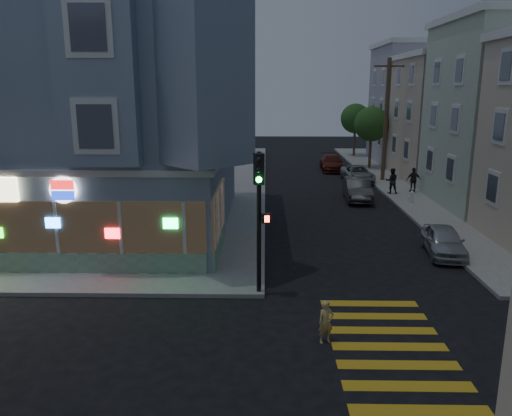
{
  "coord_description": "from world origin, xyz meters",
  "views": [
    {
      "loc": [
        3.01,
        -13.89,
        7.06
      ],
      "look_at": [
        2.63,
        5.95,
        2.24
      ],
      "focal_mm": 35.0,
      "sensor_mm": 36.0,
      "label": 1
    }
  ],
  "objects_px": {
    "utility_pole": "(386,118)",
    "fire_hydrant": "(412,196)",
    "street_tree_far": "(355,119)",
    "parked_car_d": "(358,174)",
    "running_child": "(326,322)",
    "traffic_signal": "(260,200)",
    "pedestrian_b": "(413,180)",
    "parked_car_c": "(332,163)",
    "pedestrian_a": "(392,181)",
    "street_tree_near": "(371,124)",
    "parked_car_a": "(444,241)",
    "parked_car_b": "(357,189)"
  },
  "relations": [
    {
      "from": "pedestrian_a",
      "to": "traffic_signal",
      "type": "height_order",
      "value": "traffic_signal"
    },
    {
      "from": "utility_pole",
      "to": "parked_car_c",
      "type": "xyz_separation_m",
      "value": [
        -3.23,
        5.2,
        -4.13
      ]
    },
    {
      "from": "pedestrian_a",
      "to": "running_child",
      "type": "bearing_deg",
      "value": 75.69
    },
    {
      "from": "pedestrian_b",
      "to": "fire_hydrant",
      "type": "relative_size",
      "value": 2.27
    },
    {
      "from": "parked_car_d",
      "to": "traffic_signal",
      "type": "distance_m",
      "value": 23.18
    },
    {
      "from": "street_tree_near",
      "to": "parked_car_d",
      "type": "xyz_separation_m",
      "value": [
        -2.12,
        -6.0,
        -3.33
      ]
    },
    {
      "from": "street_tree_far",
      "to": "parked_car_b",
      "type": "xyz_separation_m",
      "value": [
        -3.3,
        -20.53,
        -3.23
      ]
    },
    {
      "from": "pedestrian_b",
      "to": "fire_hydrant",
      "type": "distance_m",
      "value": 3.38
    },
    {
      "from": "utility_pole",
      "to": "fire_hydrant",
      "type": "distance_m",
      "value": 8.9
    },
    {
      "from": "pedestrian_a",
      "to": "utility_pole",
      "type": "bearing_deg",
      "value": -92.17
    },
    {
      "from": "street_tree_near",
      "to": "running_child",
      "type": "xyz_separation_m",
      "value": [
        -7.46,
        -30.97,
        -3.31
      ]
    },
    {
      "from": "utility_pole",
      "to": "pedestrian_a",
      "type": "distance_m",
      "value": 6.37
    },
    {
      "from": "parked_car_b",
      "to": "utility_pole",
      "type": "bearing_deg",
      "value": 67.68
    },
    {
      "from": "utility_pole",
      "to": "parked_car_d",
      "type": "relative_size",
      "value": 2.08
    },
    {
      "from": "pedestrian_b",
      "to": "parked_car_c",
      "type": "bearing_deg",
      "value": -70.8
    },
    {
      "from": "parked_car_c",
      "to": "fire_hydrant",
      "type": "bearing_deg",
      "value": -74.58
    },
    {
      "from": "utility_pole",
      "to": "street_tree_near",
      "type": "bearing_deg",
      "value": 88.09
    },
    {
      "from": "parked_car_d",
      "to": "traffic_signal",
      "type": "bearing_deg",
      "value": -111.68
    },
    {
      "from": "running_child",
      "to": "fire_hydrant",
      "type": "relative_size",
      "value": 1.72
    },
    {
      "from": "parked_car_a",
      "to": "parked_car_d",
      "type": "height_order",
      "value": "parked_car_a"
    },
    {
      "from": "parked_car_d",
      "to": "pedestrian_b",
      "type": "bearing_deg",
      "value": -60.94
    },
    {
      "from": "street_tree_far",
      "to": "parked_car_d",
      "type": "bearing_deg",
      "value": -98.6
    },
    {
      "from": "pedestrian_b",
      "to": "parked_car_c",
      "type": "height_order",
      "value": "pedestrian_b"
    },
    {
      "from": "traffic_signal",
      "to": "fire_hydrant",
      "type": "relative_size",
      "value": 6.7
    },
    {
      "from": "street_tree_far",
      "to": "parked_car_a",
      "type": "bearing_deg",
      "value": -92.75
    },
    {
      "from": "parked_car_a",
      "to": "parked_car_b",
      "type": "height_order",
      "value": "parked_car_b"
    },
    {
      "from": "running_child",
      "to": "pedestrian_a",
      "type": "xyz_separation_m",
      "value": [
        6.69,
        19.89,
        0.37
      ]
    },
    {
      "from": "street_tree_near",
      "to": "traffic_signal",
      "type": "xyz_separation_m",
      "value": [
        -9.38,
        -27.82,
        -0.49
      ]
    },
    {
      "from": "parked_car_c",
      "to": "fire_hydrant",
      "type": "xyz_separation_m",
      "value": [
        3.24,
        -13.01,
        -0.13
      ]
    },
    {
      "from": "pedestrian_a",
      "to": "parked_car_d",
      "type": "relative_size",
      "value": 0.39
    },
    {
      "from": "parked_car_b",
      "to": "parked_car_d",
      "type": "relative_size",
      "value": 0.99
    },
    {
      "from": "street_tree_far",
      "to": "parked_car_c",
      "type": "height_order",
      "value": "street_tree_far"
    },
    {
      "from": "running_child",
      "to": "parked_car_d",
      "type": "relative_size",
      "value": 0.29
    },
    {
      "from": "street_tree_near",
      "to": "parked_car_c",
      "type": "distance_m",
      "value": 4.8
    },
    {
      "from": "pedestrian_a",
      "to": "traffic_signal",
      "type": "relative_size",
      "value": 0.35
    },
    {
      "from": "parked_car_d",
      "to": "pedestrian_a",
      "type": "bearing_deg",
      "value": -78.46
    },
    {
      "from": "parked_car_d",
      "to": "fire_hydrant",
      "type": "distance_m",
      "value": 8.04
    },
    {
      "from": "running_child",
      "to": "parked_car_d",
      "type": "distance_m",
      "value": 25.54
    },
    {
      "from": "parked_car_c",
      "to": "traffic_signal",
      "type": "xyz_separation_m",
      "value": [
        -5.95,
        -27.02,
        2.78
      ]
    },
    {
      "from": "running_child",
      "to": "traffic_signal",
      "type": "relative_size",
      "value": 0.26
    },
    {
      "from": "utility_pole",
      "to": "fire_hydrant",
      "type": "bearing_deg",
      "value": -89.92
    },
    {
      "from": "street_tree_far",
      "to": "parked_car_a",
      "type": "relative_size",
      "value": 1.44
    },
    {
      "from": "pedestrian_a",
      "to": "parked_car_a",
      "type": "bearing_deg",
      "value": 90.86
    },
    {
      "from": "street_tree_far",
      "to": "fire_hydrant",
      "type": "relative_size",
      "value": 7.29
    },
    {
      "from": "street_tree_near",
      "to": "street_tree_far",
      "type": "height_order",
      "value": "same"
    },
    {
      "from": "street_tree_far",
      "to": "pedestrian_b",
      "type": "distance_m",
      "value": 18.86
    },
    {
      "from": "street_tree_near",
      "to": "parked_car_b",
      "type": "distance_m",
      "value": 13.35
    },
    {
      "from": "street_tree_near",
      "to": "parked_car_d",
      "type": "bearing_deg",
      "value": -109.44
    },
    {
      "from": "fire_hydrant",
      "to": "parked_car_d",
      "type": "bearing_deg",
      "value": 103.88
    },
    {
      "from": "street_tree_far",
      "to": "pedestrian_a",
      "type": "distance_m",
      "value": 19.32
    }
  ]
}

